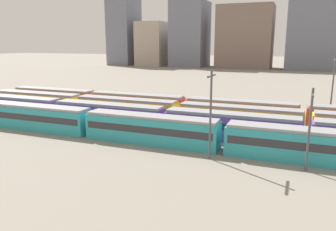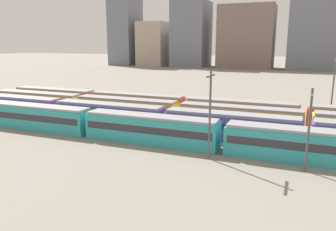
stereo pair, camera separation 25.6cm
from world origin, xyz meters
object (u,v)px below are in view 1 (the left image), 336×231
at_px(train_track_0, 151,129).
at_px(catenary_pole_1, 332,88).
at_px(train_track_2, 179,113).
at_px(catenary_pole_2, 211,111).
at_px(catenary_pole_0, 310,125).
at_px(train_track_1, 231,126).
at_px(train_track_3, 185,107).

relative_size(train_track_0, catenary_pole_1, 8.56).
xyz_separation_m(train_track_2, catenary_pole_2, (8.57, -13.37, 3.62)).
distance_m(catenary_pole_0, catenary_pole_2, 10.10).
relative_size(train_track_1, train_track_2, 1.25).
bearing_deg(train_track_1, train_track_3, 133.66).
bearing_deg(train_track_2, train_track_0, -90.34).
height_order(train_track_0, train_track_2, same).
relative_size(train_track_0, train_track_2, 1.25).
height_order(train_track_3, catenary_pole_0, catenary_pole_0).
height_order(train_track_2, catenary_pole_0, catenary_pole_0).
relative_size(train_track_1, catenary_pole_2, 9.40).
bearing_deg(train_track_0, catenary_pole_2, -18.98).
height_order(train_track_1, catenary_pole_2, catenary_pole_2).
height_order(train_track_1, catenary_pole_1, catenary_pole_1).
bearing_deg(catenary_pole_0, catenary_pole_2, -178.99).
distance_m(train_track_0, catenary_pole_1, 29.30).
distance_m(train_track_1, catenary_pole_0, 12.64).
distance_m(train_track_0, train_track_1, 10.69).
bearing_deg(train_track_0, catenary_pole_0, -8.49).
bearing_deg(train_track_3, train_track_2, -82.96).
bearing_deg(train_track_1, train_track_0, -150.90).
distance_m(train_track_0, catenary_pole_0, 19.13).
xyz_separation_m(train_track_1, train_track_3, (-9.92, 10.40, 0.00)).
bearing_deg(catenary_pole_0, train_track_1, 139.51).
xyz_separation_m(train_track_0, catenary_pole_0, (18.70, -2.79, 2.89)).
bearing_deg(catenary_pole_2, catenary_pole_1, 57.88).
bearing_deg(catenary_pole_1, train_track_0, -139.96).
xyz_separation_m(train_track_0, train_track_2, (0.06, 10.40, 0.00)).
height_order(train_track_2, catenary_pole_2, catenary_pole_2).
bearing_deg(train_track_0, train_track_1, 29.10).
distance_m(train_track_0, train_track_3, 15.61).
bearing_deg(train_track_0, train_track_3, 92.13).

